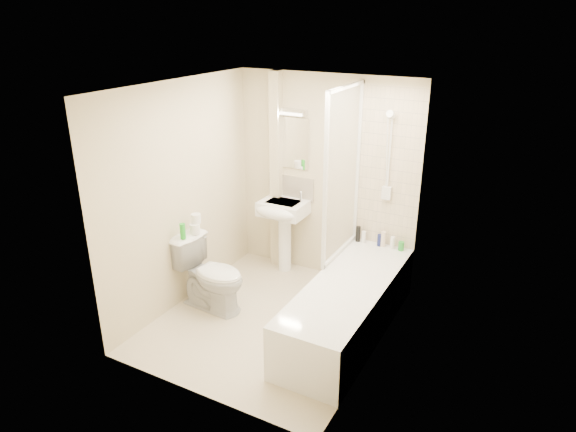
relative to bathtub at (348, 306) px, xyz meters
The scene contains 25 objects.
floor 0.83m from the bathtub, 165.07° to the right, with size 2.50×2.50×0.00m, color beige.
wall_back 1.58m from the bathtub, 125.54° to the left, with size 2.20×0.02×2.40m, color beige.
wall_left 2.07m from the bathtub, behind, with size 0.02×2.50×2.40m, color beige.
wall_right 1.00m from the bathtub, 29.74° to the right, with size 0.02×2.50×2.40m, color beige.
ceiling 2.25m from the bathtub, 165.07° to the right, with size 2.20×2.50×0.02m, color white.
tile_back 1.54m from the bathtub, 90.00° to the left, with size 0.70×0.01×1.75m, color beige.
tile_right 1.19m from the bathtub, ahead, with size 0.01×2.10×1.75m, color beige.
pipe_boxing 1.92m from the bathtub, 144.15° to the left, with size 0.12×0.12×2.40m, color beige.
splashback 1.75m from the bathtub, 138.98° to the left, with size 0.60×0.01×0.30m, color beige.
mirror 2.04m from the bathtub, 139.04° to the left, with size 0.46×0.01×0.60m, color white.
strip_light 2.28m from the bathtub, 139.67° to the left, with size 0.42×0.07×0.07m, color silver.
bathtub is the anchor object (origin of this frame).
shower_screen 1.35m from the bathtub, 120.33° to the left, with size 0.04×0.92×1.80m.
shower_fixture 1.60m from the bathtub, 90.10° to the left, with size 0.10×0.16×0.99m.
pedestal_sink 1.51m from the bathtub, 145.78° to the left, with size 0.54×0.49×1.04m.
bottle_black_a 1.06m from the bathtub, 106.43° to the left, with size 0.05×0.05×0.18m, color black.
bottle_white_a 1.04m from the bathtub, 102.58° to the left, with size 0.05×0.05×0.14m, color white.
bottle_blue 1.02m from the bathtub, 91.48° to the left, with size 0.05×0.05×0.14m, color navy.
bottle_cream 1.02m from the bathtub, 89.06° to the left, with size 0.05×0.05×0.18m, color beige.
bottle_white_b 1.02m from the bathtub, 82.57° to the left, with size 0.05×0.05×0.14m, color white.
bottle_green 1.03m from the bathtub, 76.79° to the left, with size 0.06×0.06×0.10m, color green.
toilet 1.50m from the bathtub, 169.94° to the right, with size 0.82×0.51×0.80m, color white.
toilet_roll_lower 1.81m from the bathtub, behind, with size 0.11×0.11×0.11m, color white.
toilet_roll_upper 1.84m from the bathtub, behind, with size 0.10×0.10×0.10m, color white.
green_bottle 1.86m from the bathtub, 168.24° to the right, with size 0.06×0.06×0.17m, color green.
Camera 1 is at (2.31, -3.95, 3.01)m, focal length 32.00 mm.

